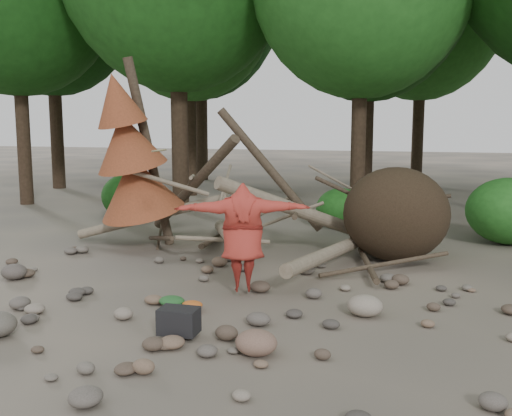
% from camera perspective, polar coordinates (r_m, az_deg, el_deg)
% --- Properties ---
extents(ground, '(120.00, 120.00, 0.00)m').
position_cam_1_polar(ground, '(9.04, -6.13, -9.96)').
color(ground, '#514C44').
rests_on(ground, ground).
extents(deadfall_pile, '(8.55, 5.24, 3.30)m').
position_cam_1_polar(deadfall_pile, '(12.25, 11.06, -0.71)').
color(deadfall_pile, '#332619').
rests_on(deadfall_pile, ground).
extents(dead_conifer, '(2.06, 2.16, 4.35)m').
position_cam_1_polar(dead_conifer, '(13.07, -12.34, 4.92)').
color(dead_conifer, '#4C3F30').
rests_on(dead_conifer, ground).
extents(bush_left, '(1.80, 1.80, 1.44)m').
position_cam_1_polar(bush_left, '(17.69, -12.33, 1.18)').
color(bush_left, '#184E14').
rests_on(bush_left, ground).
extents(bush_mid, '(1.40, 1.40, 1.12)m').
position_cam_1_polar(bush_mid, '(15.98, 8.53, -0.03)').
color(bush_mid, '#21621C').
rests_on(bush_mid, ground).
extents(bush_right, '(2.00, 2.00, 1.60)m').
position_cam_1_polar(bush_right, '(14.95, 23.98, -0.27)').
color(bush_right, '#2A7524').
rests_on(bush_right, ground).
extents(frisbee_thrower, '(3.00, 1.37, 2.34)m').
position_cam_1_polar(frisbee_thrower, '(9.45, -1.35, -2.93)').
color(frisbee_thrower, '#AF3127').
rests_on(frisbee_thrower, ground).
extents(backpack, '(0.54, 0.38, 0.34)m').
position_cam_1_polar(backpack, '(7.84, -7.72, -11.52)').
color(backpack, black).
rests_on(backpack, ground).
extents(cloth_green, '(0.41, 0.34, 0.15)m').
position_cam_1_polar(cloth_green, '(9.04, -8.41, -9.48)').
color(cloth_green, '#245A28').
rests_on(cloth_green, ground).
extents(cloth_orange, '(0.32, 0.27, 0.12)m').
position_cam_1_polar(cloth_orange, '(8.88, -6.38, -9.90)').
color(cloth_orange, '#C05D21').
rests_on(cloth_orange, ground).
extents(boulder_front_right, '(0.53, 0.47, 0.32)m').
position_cam_1_polar(boulder_front_right, '(7.22, 0.02, -13.31)').
color(boulder_front_right, '#846353').
rests_on(boulder_front_right, ground).
extents(boulder_mid_right, '(0.53, 0.48, 0.32)m').
position_cam_1_polar(boulder_mid_right, '(8.76, 10.84, -9.57)').
color(boulder_mid_right, gray).
rests_on(boulder_mid_right, ground).
extents(boulder_mid_left, '(0.48, 0.43, 0.29)m').
position_cam_1_polar(boulder_mid_left, '(11.50, -23.04, -5.88)').
color(boulder_mid_left, '#58504A').
rests_on(boulder_mid_left, ground).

